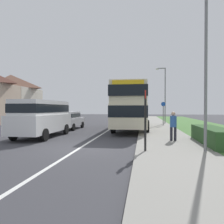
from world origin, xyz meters
TOP-DOWN VIEW (x-y plane):
  - ground_plane at (0.00, 0.00)m, footprint 120.00×120.00m
  - lane_marking_centre at (0.00, 8.00)m, footprint 0.14×60.00m
  - pavement_near_side at (4.20, 6.00)m, footprint 3.20×68.00m
  - roadside_hedge at (6.30, 1.49)m, footprint 1.10×4.39m
  - double_decker_bus at (1.95, 9.24)m, footprint 2.80×10.74m
  - parked_van_white at (-3.51, 3.43)m, footprint 2.11×5.45m
  - parked_car_silver at (-3.71, 8.90)m, footprint 1.94×4.40m
  - pedestrian_at_stop at (4.50, 2.13)m, footprint 0.34×0.34m
  - bus_stop_sign at (3.00, -0.88)m, footprint 0.09×0.52m
  - cycle_route_sign at (4.94, 12.84)m, footprint 0.44×0.08m
  - street_lamp_near at (5.30, -0.60)m, footprint 1.14×0.20m
  - street_lamp_mid at (5.30, 15.88)m, footprint 1.14×0.20m

SIDE VIEW (x-z plane):
  - ground_plane at x=0.00m, z-range 0.00..0.00m
  - lane_marking_centre at x=0.00m, z-range 0.00..0.01m
  - pavement_near_side at x=4.20m, z-range 0.00..0.12m
  - roadside_hedge at x=6.30m, z-range 0.00..0.90m
  - parked_car_silver at x=-3.71m, z-range 0.09..1.64m
  - pedestrian_at_stop at x=4.50m, z-range 0.14..1.81m
  - parked_van_white at x=-3.51m, z-range 0.21..2.56m
  - cycle_route_sign at x=4.94m, z-range 0.17..2.69m
  - bus_stop_sign at x=3.00m, z-range 0.24..2.84m
  - double_decker_bus at x=1.95m, z-range 0.29..3.99m
  - street_lamp_mid at x=5.30m, z-range 0.54..7.07m
  - street_lamp_near at x=5.30m, z-range 0.56..8.84m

